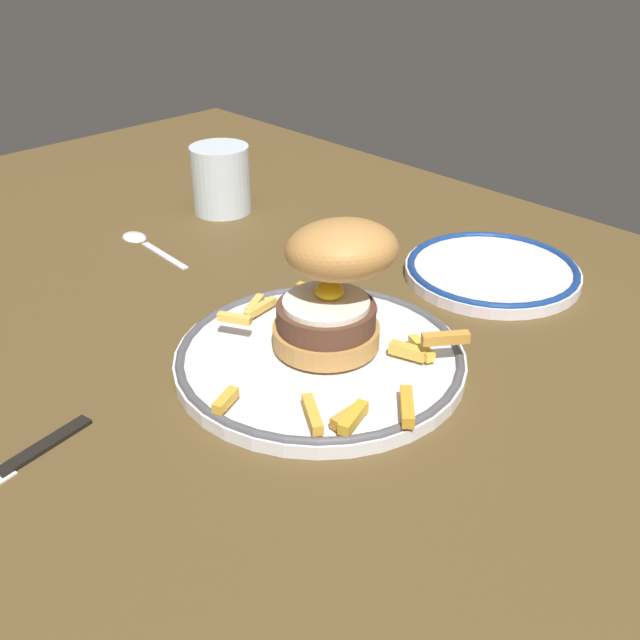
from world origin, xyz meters
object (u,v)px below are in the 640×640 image
Objects in this scene: water_glass at (221,184)px; side_plate at (492,271)px; dinner_plate at (320,357)px; knife at (3,470)px; spoon at (140,239)px; burger at (335,281)px.

side_plate is at bearing 13.95° from water_glass.
water_glass is at bearing 154.99° from dinner_plate.
dinner_plate reaches higher than knife.
water_glass is at bearing 94.26° from spoon.
burger is at bearing -91.95° from side_plate.
burger is 37.92cm from water_glass.
water_glass reaches higher than spoon.
spoon is at bearing -85.74° from water_glass.
water_glass is (-34.87, 14.39, -3.82)cm from burger.
side_plate is 1.04× the size of knife.
side_plate is at bearing 32.33° from spoon.
spoon is (0.98, -13.10, -3.31)cm from water_glass.
knife is at bearing -100.99° from burger.
knife is at bearing -46.02° from spoon.
side_plate is 1.40× the size of spoon.
burger is at bearing -2.17° from spoon.
side_plate is (0.54, 25.25, -0.00)cm from dinner_plate.
side_plate is (35.66, 8.86, -2.83)cm from water_glass.
dinner_plate is 1.42× the size of knife.
dinner_plate is 6.95cm from burger.
spoon is at bearing 174.50° from dinner_plate.
knife is (-5.72, -26.17, -0.58)cm from dinner_plate.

